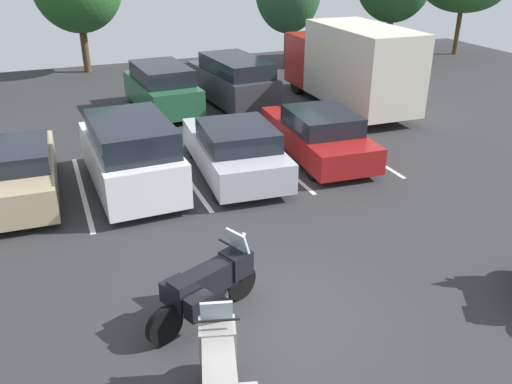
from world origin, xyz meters
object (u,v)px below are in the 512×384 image
motorcycle_second (219,377)px  car_tan (16,173)px  car_silver (235,149)px  car_red (318,134)px  motorcycle_touring (208,284)px  car_far_charcoal (232,80)px  box_truck (351,65)px  car_white (131,155)px  car_far_green (162,88)px

motorcycle_second → car_tan: (-2.48, 8.27, 0.02)m
car_silver → car_red: car_silver is taller
motorcycle_touring → car_far_charcoal: (4.77, 12.19, 0.30)m
box_truck → motorcycle_touring: bearing=-130.7°
car_white → car_far_green: (2.30, 6.63, -0.09)m
motorcycle_touring → car_white: bearing=92.5°
motorcycle_second → box_truck: (9.23, 12.26, 0.93)m
motorcycle_second → car_silver: size_ratio=0.46×
motorcycle_touring → car_silver: 6.16m
box_truck → car_red: bearing=-130.3°
car_tan → box_truck: box_truck is taller
car_far_green → car_far_charcoal: bearing=-1.7°
car_tan → box_truck: bearing=18.8°
car_tan → motorcycle_second: bearing=-73.3°
motorcycle_second → car_far_charcoal: (5.27, 14.28, 0.26)m
car_tan → car_silver: (5.48, -0.55, 0.03)m
motorcycle_touring → car_red: 7.98m
motorcycle_touring → car_silver: car_silver is taller
car_tan → car_white: car_white is taller
motorcycle_second → car_far_charcoal: bearing=69.8°
car_silver → car_far_charcoal: 6.95m
motorcycle_second → car_tan: motorcycle_second is taller
car_silver → box_truck: size_ratio=0.68×
motorcycle_second → car_far_green: car_far_green is taller
motorcycle_second → car_far_charcoal: car_far_charcoal is taller
box_truck → car_tan: bearing=-161.2°
car_tan → car_far_charcoal: size_ratio=0.87×
car_far_charcoal → box_truck: box_truck is taller
car_tan → car_far_green: car_far_green is taller
motorcycle_touring → car_silver: size_ratio=0.47×
car_far_charcoal → motorcycle_touring: bearing=-111.4°
car_white → car_tan: bearing=168.8°
motorcycle_touring → box_truck: size_ratio=0.32×
car_silver → car_far_charcoal: bearing=70.9°
car_tan → car_red: (8.20, -0.15, -0.02)m
motorcycle_second → car_far_green: bearing=80.0°
car_tan → car_white: size_ratio=1.01×
car_red → car_far_green: bearing=117.0°
motorcycle_second → car_silver: 8.28m
car_white → car_far_charcoal: (5.02, 6.55, -0.02)m
box_truck → car_silver: bearing=-143.9°
car_tan → motorcycle_touring: bearing=-64.3°
car_white → car_red: car_white is taller
car_tan → car_far_charcoal: (7.75, 6.01, 0.24)m
motorcycle_touring → car_far_green: bearing=80.5°
motorcycle_second → car_silver: bearing=68.8°
motorcycle_second → car_tan: 8.63m
motorcycle_second → box_truck: size_ratio=0.32×
car_silver → box_truck: box_truck is taller
car_far_green → box_truck: (6.69, -2.10, 0.75)m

